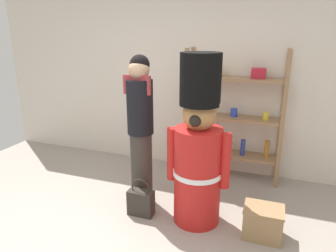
# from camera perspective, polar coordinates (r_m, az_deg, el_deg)

# --- Properties ---
(back_wall) EXTENTS (6.40, 0.12, 2.60)m
(back_wall) POSITION_cam_1_polar(r_m,az_deg,el_deg) (4.42, 4.79, 8.73)
(back_wall) COLOR silver
(back_wall) RESTS_ON ground_plane
(merchandise_shelf) EXTENTS (1.28, 0.35, 1.75)m
(merchandise_shelf) POSITION_cam_1_polar(r_m,az_deg,el_deg) (4.18, 12.04, 1.93)
(merchandise_shelf) COLOR #93704C
(merchandise_shelf) RESTS_ON ground_plane
(teddy_bear_guard) EXTENTS (0.66, 0.51, 1.76)m
(teddy_bear_guard) POSITION_cam_1_polar(r_m,az_deg,el_deg) (3.11, 5.64, -4.61)
(teddy_bear_guard) COLOR red
(teddy_bear_guard) RESTS_ON ground_plane
(person_shopper) EXTENTS (0.30, 0.29, 1.72)m
(person_shopper) POSITION_cam_1_polar(r_m,az_deg,el_deg) (3.39, -5.14, -0.17)
(person_shopper) COLOR #38332D
(person_shopper) RESTS_ON ground_plane
(shopping_bag) EXTENTS (0.28, 0.14, 0.43)m
(shopping_bag) POSITION_cam_1_polar(r_m,az_deg,el_deg) (3.48, -5.07, -13.93)
(shopping_bag) COLOR #332D28
(shopping_bag) RESTS_ON ground_plane
(display_crate) EXTENTS (0.38, 0.30, 0.32)m
(display_crate) POSITION_cam_1_polar(r_m,az_deg,el_deg) (3.27, 17.24, -16.71)
(display_crate) COLOR #9E7A51
(display_crate) RESTS_ON ground_plane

